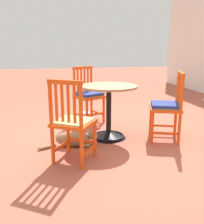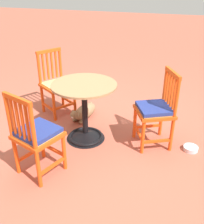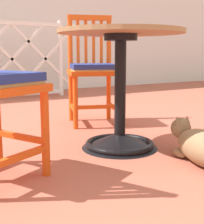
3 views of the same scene
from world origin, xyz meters
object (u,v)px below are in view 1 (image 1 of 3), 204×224
at_px(orange_chair_at_corner, 167,107).
at_px(orange_chair_facing_out, 73,123).
at_px(tabby_cat, 76,139).
at_px(pet_water_bowl, 86,114).
at_px(cafe_table, 109,118).
at_px(orange_chair_near_fence, 88,96).

relative_size(orange_chair_at_corner, orange_chair_facing_out, 1.00).
bearing_deg(orange_chair_at_corner, orange_chair_facing_out, -71.98).
relative_size(tabby_cat, pet_water_bowl, 4.39).
bearing_deg(cafe_table, orange_chair_at_corner, 73.14).
relative_size(orange_chair_at_corner, orange_chair_near_fence, 1.00).
height_order(cafe_table, tabby_cat, cafe_table).
bearing_deg(pet_water_bowl, cafe_table, 5.67).
bearing_deg(pet_water_bowl, orange_chair_at_corner, 30.11).
relative_size(cafe_table, pet_water_bowl, 4.47).
distance_m(orange_chair_near_fence, pet_water_bowl, 0.61).
bearing_deg(cafe_table, tabby_cat, -66.24).
bearing_deg(orange_chair_facing_out, orange_chair_near_fence, 164.42).
xyz_separation_m(orange_chair_at_corner, tabby_cat, (-0.01, -1.22, -0.35)).
bearing_deg(orange_chair_at_corner, tabby_cat, -90.67).
height_order(cafe_table, orange_chair_facing_out, orange_chair_facing_out).
relative_size(orange_chair_near_fence, orange_chair_facing_out, 1.00).
height_order(tabby_cat, pet_water_bowl, tabby_cat).
height_order(orange_chair_at_corner, tabby_cat, orange_chair_at_corner).
bearing_deg(tabby_cat, cafe_table, 113.76).
xyz_separation_m(orange_chair_at_corner, pet_water_bowl, (-1.49, -0.86, -0.42)).
distance_m(cafe_table, orange_chair_at_corner, 0.79).
bearing_deg(pet_water_bowl, orange_chair_facing_out, -12.58).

